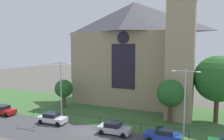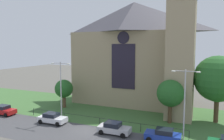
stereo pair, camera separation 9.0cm
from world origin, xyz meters
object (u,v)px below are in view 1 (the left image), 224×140
(parked_car_white, at_px, (52,118))
(church_building, at_px, (136,52))
(parked_car_red, at_px, (3,110))
(streetlamp_near, at_px, (61,84))
(tree_right_near, at_px, (170,93))
(tree_right_far, at_px, (218,79))
(streetlamp_far, at_px, (185,95))
(parked_car_silver, at_px, (114,128))
(parked_car_blue, at_px, (163,135))
(tree_left_near, at_px, (64,89))

(parked_car_white, bearing_deg, church_building, 63.33)
(parked_car_red, bearing_deg, streetlamp_near, 8.38)
(tree_right_near, distance_m, tree_right_far, 7.27)
(streetlamp_far, relative_size, parked_car_white, 1.99)
(streetlamp_far, xyz_separation_m, parked_car_red, (-28.48, -1.53, -4.65))
(tree_right_far, height_order, parked_car_white, tree_right_far)
(streetlamp_near, relative_size, parked_car_silver, 2.11)
(church_building, relative_size, parked_car_white, 6.09)
(church_building, relative_size, parked_car_silver, 6.13)
(tree_right_near, height_order, tree_right_far, tree_right_far)
(parked_car_white, bearing_deg, streetlamp_near, 75.82)
(streetlamp_far, height_order, parked_car_white, streetlamp_far)
(parked_car_white, height_order, parked_car_silver, same)
(tree_right_far, bearing_deg, parked_car_blue, -121.35)
(tree_right_near, xyz_separation_m, parked_car_silver, (-5.95, -7.05, -3.67))
(parked_car_silver, bearing_deg, tree_right_near, 48.55)
(church_building, relative_size, streetlamp_far, 3.06)
(streetlamp_near, relative_size, streetlamp_far, 1.05)
(parked_car_blue, bearing_deg, parked_car_red, -2.94)
(tree_left_near, relative_size, parked_car_silver, 1.22)
(church_building, xyz_separation_m, parked_car_white, (-7.61, -16.80, -9.53))
(tree_right_near, bearing_deg, streetlamp_far, -64.75)
(church_building, xyz_separation_m, tree_right_far, (14.49, -6.84, -3.75))
(tree_left_near, height_order, parked_car_blue, tree_left_near)
(streetlamp_near, xyz_separation_m, streetlamp_far, (17.92, -0.00, -0.23))
(streetlamp_far, height_order, parked_car_red, streetlamp_far)
(streetlamp_near, bearing_deg, parked_car_silver, -11.17)
(church_building, bearing_deg, streetlamp_near, -115.71)
(parked_car_silver, bearing_deg, church_building, 96.39)
(parked_car_white, bearing_deg, streetlamp_far, 3.20)
(tree_right_far, relative_size, streetlamp_far, 1.17)
(parked_car_blue, bearing_deg, parked_car_white, -2.23)
(parked_car_red, relative_size, parked_car_blue, 0.98)
(parked_car_silver, bearing_deg, parked_car_white, 177.99)
(church_building, height_order, parked_car_blue, church_building)
(streetlamp_near, bearing_deg, tree_right_far, 20.67)
(tree_right_near, xyz_separation_m, streetlamp_near, (-15.48, -5.17, 1.21))
(church_building, xyz_separation_m, parked_car_red, (-17.81, -16.57, -9.53))
(church_building, relative_size, tree_right_near, 4.04)
(tree_left_near, distance_m, parked_car_red, 10.53)
(parked_car_red, distance_m, parked_car_blue, 26.32)
(tree_right_far, xyz_separation_m, parked_car_silver, (-12.21, -10.08, -5.78))
(parked_car_blue, bearing_deg, streetlamp_near, -8.60)
(streetlamp_far, bearing_deg, tree_right_far, 65.03)
(parked_car_silver, height_order, parked_car_blue, same)
(parked_car_white, bearing_deg, tree_left_near, 111.70)
(parked_car_red, height_order, parked_car_blue, same)
(tree_right_far, bearing_deg, streetlamp_far, -114.97)
(tree_right_far, xyz_separation_m, streetlamp_far, (-3.82, -8.20, -1.14))
(tree_right_far, bearing_deg, tree_right_near, -154.19)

